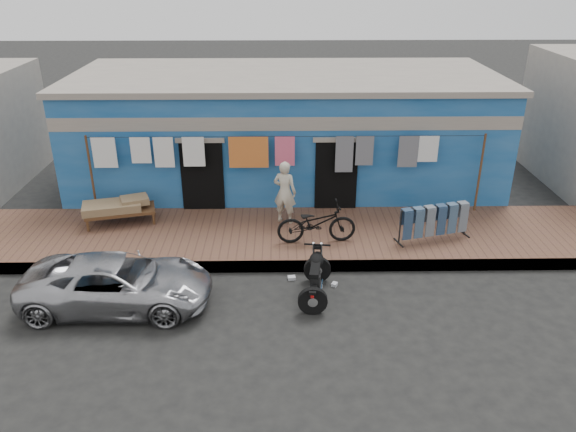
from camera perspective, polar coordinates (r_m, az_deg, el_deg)
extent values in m
plane|color=black|center=(11.27, 0.16, -9.62)|extent=(80.00, 80.00, 0.00)
cube|color=brown|center=(13.79, -0.07, -2.12)|extent=(28.00, 3.00, 0.25)
cube|color=gray|center=(12.51, 0.03, -5.13)|extent=(28.00, 0.10, 0.25)
cube|color=#144D90|center=(16.98, -0.27, 8.49)|extent=(12.00, 5.00, 3.20)
cube|color=#9E9384|center=(14.37, -0.16, 9.39)|extent=(12.00, 0.14, 0.35)
cube|color=#9E9384|center=(16.58, -0.28, 14.07)|extent=(12.20, 5.20, 0.16)
cube|color=black|center=(14.90, -8.66, 3.60)|extent=(1.10, 0.10, 2.10)
cube|color=black|center=(14.84, 4.89, 3.70)|extent=(1.10, 0.10, 2.10)
cylinder|color=brown|center=(15.24, -19.33, 3.94)|extent=(0.06, 0.06, 2.10)
cylinder|color=brown|center=(15.36, 18.91, 4.15)|extent=(0.06, 0.06, 2.10)
cylinder|color=black|center=(14.14, -0.14, 8.08)|extent=(10.00, 0.01, 0.01)
cube|color=silver|center=(14.93, -18.15, 6.13)|extent=(0.60, 0.02, 0.80)
cube|color=silver|center=(14.66, -14.74, 6.47)|extent=(0.50, 0.02, 0.68)
cube|color=silver|center=(14.56, -12.50, 6.33)|extent=(0.50, 0.02, 0.80)
cube|color=silver|center=(14.42, -9.56, 6.45)|extent=(0.55, 0.02, 0.78)
cube|color=#CC4C26|center=(14.28, -4.02, 6.47)|extent=(1.00, 0.02, 0.82)
cube|color=#DF5674|center=(14.26, -0.32, 6.60)|extent=(0.50, 0.02, 0.77)
cube|color=slate|center=(14.38, 5.74, 6.25)|extent=(0.45, 0.02, 0.95)
cube|color=slate|center=(14.42, 7.79, 6.58)|extent=(0.45, 0.02, 0.77)
cube|color=slate|center=(14.63, 12.11, 6.41)|extent=(0.50, 0.02, 0.82)
cube|color=silver|center=(14.73, 14.07, 6.63)|extent=(0.50, 0.02, 0.68)
imported|color=#AFAFB4|center=(11.65, -16.94, -6.45)|extent=(3.80, 1.76, 1.07)
imported|color=beige|center=(13.96, -0.33, 2.44)|extent=(0.68, 0.57, 1.61)
imported|color=black|center=(13.05, 2.92, -0.30)|extent=(1.87, 0.78, 1.18)
cube|color=silver|center=(12.26, 0.37, -6.31)|extent=(0.18, 0.15, 0.07)
cube|color=silver|center=(12.07, 4.74, -6.93)|extent=(0.16, 0.17, 0.07)
cube|color=silver|center=(12.05, 2.66, -6.95)|extent=(0.19, 0.21, 0.07)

